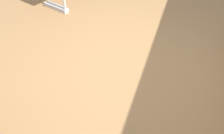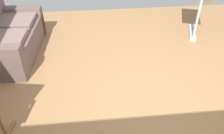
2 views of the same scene
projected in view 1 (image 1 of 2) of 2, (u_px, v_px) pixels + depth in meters
ground_plane at (128, 73)px, 3.26m from camera, size 6.68×6.68×0.00m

